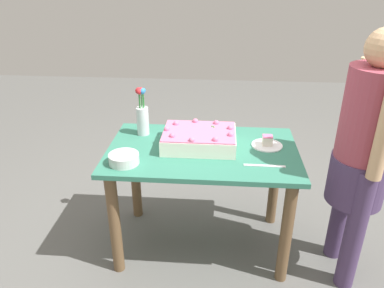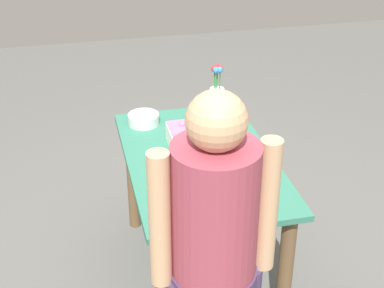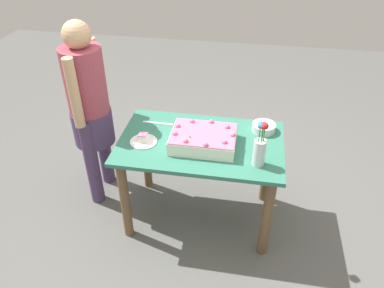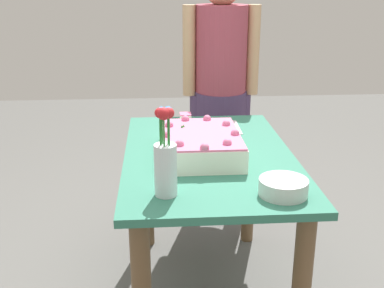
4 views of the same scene
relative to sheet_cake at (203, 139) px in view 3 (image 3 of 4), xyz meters
name	(u,v)px [view 3 (image 3 of 4)]	position (x,y,z in m)	size (l,w,h in m)	color
ground_plane	(200,215)	(-0.02, 0.04, -0.78)	(8.00, 8.00, 0.00)	#5C5B58
dining_table	(201,158)	(-0.02, 0.04, -0.20)	(1.16, 0.72, 0.73)	#32765F
sheet_cake	(203,139)	(0.00, 0.00, 0.00)	(0.44, 0.33, 0.12)	white
serving_plate_with_slice	(143,140)	(-0.42, -0.04, -0.03)	(0.19, 0.19, 0.07)	white
cake_knife	(158,123)	(-0.38, 0.22, -0.05)	(0.23, 0.02, 0.00)	silver
flower_vase	(260,148)	(0.38, -0.15, 0.08)	(0.08, 0.08, 0.32)	silver
fruit_bowl	(264,127)	(0.41, 0.25, -0.02)	(0.17, 0.17, 0.06)	silver
person_standing	(89,104)	(-0.90, 0.21, 0.07)	(0.31, 0.45, 1.49)	#48355B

